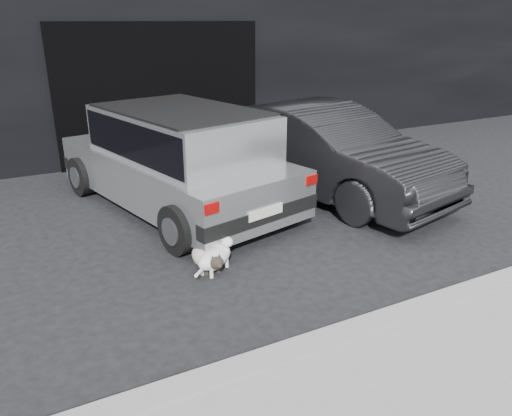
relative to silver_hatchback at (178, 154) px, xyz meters
name	(u,v)px	position (x,y,z in m)	size (l,w,h in m)	color
ground	(189,242)	(-0.34, -1.25, -0.81)	(80.00, 80.00, 0.00)	black
building_facade	(130,26)	(0.66, 4.75, 1.69)	(34.00, 4.00, 5.00)	black
garage_opening	(162,93)	(0.66, 2.74, 0.49)	(4.00, 0.10, 2.60)	black
curb	(391,320)	(0.66, -3.85, -0.75)	(18.00, 0.25, 0.12)	gray
sidewalk	(506,405)	(0.66, -5.05, -0.75)	(18.00, 2.20, 0.11)	gray
silver_hatchback	(178,154)	(0.00, 0.00, 0.00)	(2.70, 4.33, 1.48)	#A7AAAC
second_car	(323,151)	(2.23, -0.45, -0.11)	(1.49, 4.26, 1.41)	black
cat_siamese	(208,259)	(-0.40, -2.04, -0.68)	(0.29, 0.82, 0.28)	beige
cat_white	(216,256)	(-0.32, -2.10, -0.64)	(0.64, 0.50, 0.35)	silver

